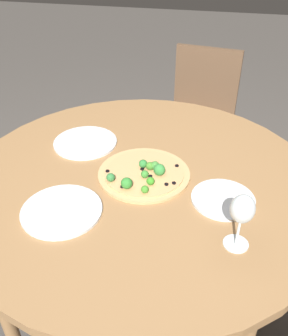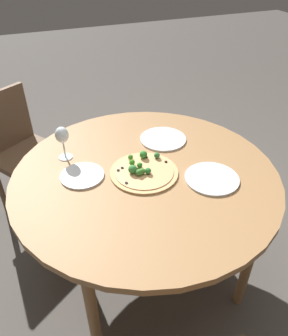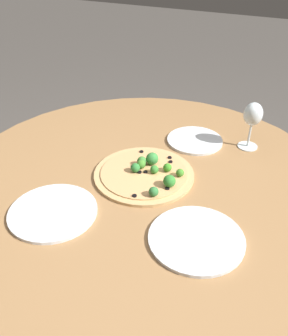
# 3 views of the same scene
# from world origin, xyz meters

# --- Properties ---
(ground_plane) EXTENTS (12.00, 12.00, 0.00)m
(ground_plane) POSITION_xyz_m (0.00, 0.00, 0.00)
(ground_plane) COLOR #4C4742
(dining_table) EXTENTS (1.28, 1.28, 0.73)m
(dining_table) POSITION_xyz_m (0.00, 0.00, 0.67)
(dining_table) COLOR olive
(dining_table) RESTS_ON ground_plane
(chair_2) EXTENTS (0.45, 0.45, 0.87)m
(chair_2) POSITION_xyz_m (0.14, 0.97, 0.49)
(chair_2) COLOR brown
(chair_2) RESTS_ON ground_plane
(pizza) EXTENTS (0.33, 0.33, 0.06)m
(pizza) POSITION_xyz_m (0.01, -0.00, 0.74)
(pizza) COLOR tan
(pizza) RESTS_ON dining_table
(wine_glass) EXTENTS (0.07, 0.07, 0.17)m
(wine_glass) POSITION_xyz_m (0.33, -0.27, 0.86)
(wine_glass) COLOR silver
(wine_glass) RESTS_ON dining_table
(plate_near) EXTENTS (0.25, 0.25, 0.01)m
(plate_near) POSITION_xyz_m (-0.27, 0.17, 0.74)
(plate_near) COLOR silver
(plate_near) RESTS_ON dining_table
(plate_far) EXTENTS (0.21, 0.21, 0.01)m
(plate_far) POSITION_xyz_m (0.29, -0.08, 0.74)
(plate_far) COLOR silver
(plate_far) RESTS_ON dining_table
(plate_side) EXTENTS (0.25, 0.25, 0.01)m
(plate_side) POSITION_xyz_m (-0.20, -0.24, 0.74)
(plate_side) COLOR silver
(plate_side) RESTS_ON dining_table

